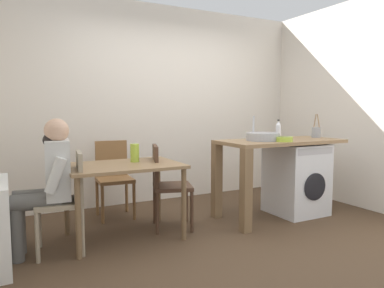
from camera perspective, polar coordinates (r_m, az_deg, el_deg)
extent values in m
plane|color=#4C3826|center=(3.77, 6.05, -14.34)|extent=(5.46, 5.46, 0.00)
cube|color=silver|center=(5.09, -4.78, 6.32)|extent=(4.60, 0.10, 2.70)
cube|color=silver|center=(5.06, 27.08, 5.75)|extent=(0.10, 3.80, 2.70)
cube|color=white|center=(3.38, -27.81, -11.05)|extent=(0.10, 0.80, 0.70)
cube|color=olive|center=(3.60, -10.84, -3.41)|extent=(1.10, 0.76, 0.03)
cylinder|color=brown|center=(3.25, -17.65, -11.21)|extent=(0.05, 0.05, 0.71)
cylinder|color=brown|center=(3.55, -1.30, -9.54)|extent=(0.05, 0.05, 0.71)
cylinder|color=brown|center=(3.88, -19.33, -8.53)|extent=(0.05, 0.05, 0.71)
cylinder|color=brown|center=(4.13, -5.37, -7.39)|extent=(0.05, 0.05, 0.71)
cube|color=gray|center=(3.43, -20.36, -8.78)|extent=(0.44, 0.44, 0.04)
cube|color=gray|center=(3.39, -17.43, -4.97)|extent=(0.08, 0.38, 0.45)
cylinder|color=gray|center=(3.33, -23.38, -13.38)|extent=(0.04, 0.04, 0.45)
cylinder|color=gray|center=(3.67, -23.13, -11.60)|extent=(0.04, 0.04, 0.45)
cylinder|color=gray|center=(3.33, -17.01, -13.16)|extent=(0.04, 0.04, 0.45)
cylinder|color=gray|center=(3.67, -17.40, -11.40)|extent=(0.04, 0.04, 0.45)
cube|color=#4C3323|center=(3.88, -3.12, -6.79)|extent=(0.50, 0.50, 0.04)
cube|color=#4C3323|center=(3.82, -5.83, -3.57)|extent=(0.15, 0.37, 0.45)
cylinder|color=#4C3323|center=(4.13, -0.90, -9.23)|extent=(0.04, 0.04, 0.45)
cylinder|color=#4C3323|center=(3.79, -0.03, -10.60)|extent=(0.04, 0.04, 0.45)
cylinder|color=#4C3323|center=(4.09, -5.95, -9.41)|extent=(0.04, 0.04, 0.45)
cylinder|color=#4C3323|center=(3.75, -5.56, -10.81)|extent=(0.04, 0.04, 0.45)
cube|color=olive|center=(4.33, -12.17, -5.61)|extent=(0.42, 0.42, 0.04)
cube|color=olive|center=(4.47, -12.71, -2.35)|extent=(0.38, 0.06, 0.45)
cylinder|color=olive|center=(4.25, -9.19, -8.87)|extent=(0.04, 0.04, 0.45)
cylinder|color=olive|center=(4.18, -14.03, -9.23)|extent=(0.04, 0.04, 0.45)
cylinder|color=olive|center=(4.59, -10.36, -7.82)|extent=(0.04, 0.04, 0.45)
cylinder|color=olive|center=(4.52, -14.84, -8.12)|extent=(0.04, 0.04, 0.45)
cylinder|color=#595651|center=(3.42, -26.06, -12.95)|extent=(0.11, 0.11, 0.45)
cylinder|color=#595651|center=(3.59, -25.80, -12.06)|extent=(0.11, 0.11, 0.45)
cylinder|color=#595651|center=(3.34, -23.49, -8.41)|extent=(0.41, 0.18, 0.14)
cylinder|color=#595651|center=(3.51, -23.36, -7.72)|extent=(0.41, 0.18, 0.14)
cube|color=silver|center=(3.37, -20.53, -3.82)|extent=(0.24, 0.36, 0.52)
cylinder|color=silver|center=(3.17, -20.85, -4.68)|extent=(0.20, 0.11, 0.31)
cylinder|color=silver|center=(3.58, -20.86, -3.53)|extent=(0.20, 0.11, 0.31)
sphere|color=tan|center=(3.33, -20.73, 2.04)|extent=(0.21, 0.21, 0.21)
sphere|color=black|center=(3.34, -21.71, 0.58)|extent=(0.12, 0.12, 0.12)
cube|color=olive|center=(4.36, 13.88, 0.40)|extent=(1.50, 0.68, 0.04)
cube|color=brown|center=(3.78, 8.58, -7.35)|extent=(0.10, 0.10, 0.88)
cube|color=brown|center=(4.25, 3.96, -5.86)|extent=(0.10, 0.10, 0.88)
cube|color=silver|center=(4.60, 16.21, -5.30)|extent=(0.60, 0.60, 0.86)
cylinder|color=black|center=(4.40, 18.95, -6.45)|extent=(0.32, 0.02, 0.32)
cube|color=#B2B2B7|center=(4.34, 19.05, -1.09)|extent=(0.54, 0.01, 0.08)
cylinder|color=#9EA0A5|center=(4.19, 11.20, 1.15)|extent=(0.38, 0.38, 0.09)
cylinder|color=#B2B2B7|center=(4.33, 9.73, 2.57)|extent=(0.02, 0.02, 0.28)
cylinder|color=silver|center=(4.44, 13.54, 1.86)|extent=(0.06, 0.06, 0.17)
cone|color=silver|center=(4.44, 13.57, 3.27)|extent=(0.06, 0.06, 0.05)
cylinder|color=#262626|center=(4.43, 13.58, 3.69)|extent=(0.03, 0.03, 0.02)
cylinder|color=#A8C63D|center=(4.13, 14.41, 0.76)|extent=(0.19, 0.19, 0.05)
cylinder|color=olive|center=(4.13, 14.41, 0.94)|extent=(0.16, 0.16, 0.03)
cylinder|color=gray|center=(4.83, 19.14, 1.75)|extent=(0.11, 0.11, 0.13)
cylinder|color=#99724C|center=(4.82, 18.96, 3.47)|extent=(0.01, 0.04, 0.18)
cylinder|color=#99724C|center=(4.83, 19.46, 3.46)|extent=(0.01, 0.05, 0.18)
cylinder|color=#A8C63D|center=(3.72, -9.10, -1.40)|extent=(0.09, 0.09, 0.19)
cube|color=#B2B2B7|center=(4.25, 14.26, 0.59)|extent=(0.15, 0.06, 0.01)
cube|color=#262628|center=(4.25, 14.26, 0.59)|extent=(0.15, 0.06, 0.01)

